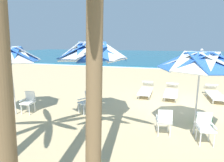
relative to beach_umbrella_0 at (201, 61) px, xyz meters
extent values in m
plane|color=#D3B784|center=(-0.40, 2.92, -2.27)|extent=(80.00, 80.00, 0.00)
cube|color=#19607F|center=(-0.40, 32.62, -2.22)|extent=(80.00, 36.00, 0.10)
cube|color=white|center=(-0.40, 14.32, -2.27)|extent=(80.00, 0.70, 0.01)
cylinder|color=silver|center=(0.00, 0.00, -1.20)|extent=(0.05, 0.05, 2.14)
cube|color=blue|center=(0.54, 0.22, 0.02)|extent=(1.37, 1.28, 0.52)
cube|color=white|center=(0.22, 0.54, 0.02)|extent=(1.28, 1.35, 0.52)
cube|color=blue|center=(-0.22, 0.54, 0.02)|extent=(1.28, 1.37, 0.52)
cube|color=white|center=(-0.54, 0.22, 0.02)|extent=(1.35, 1.28, 0.52)
cube|color=blue|center=(-0.54, -0.22, 0.02)|extent=(1.37, 1.28, 0.52)
cube|color=white|center=(-0.22, -0.54, 0.02)|extent=(1.28, 1.35, 0.52)
cube|color=blue|center=(0.22, -0.54, 0.02)|extent=(1.28, 1.37, 0.52)
cube|color=white|center=(0.54, -0.22, 0.02)|extent=(1.35, 1.28, 0.52)
sphere|color=silver|center=(0.00, 0.00, 0.32)|extent=(0.08, 0.08, 0.08)
cube|color=white|center=(-0.92, -0.28, -1.83)|extent=(0.51, 0.51, 0.05)
cube|color=white|center=(-0.89, -0.48, -1.61)|extent=(0.43, 0.16, 0.40)
cube|color=white|center=(-1.12, -0.32, -1.72)|extent=(0.11, 0.40, 0.03)
cube|color=white|center=(-0.72, -0.25, -1.72)|extent=(0.11, 0.40, 0.03)
cylinder|color=white|center=(-1.12, -0.14, -2.07)|extent=(0.04, 0.04, 0.41)
cylinder|color=white|center=(-0.77, -0.08, -2.07)|extent=(0.04, 0.04, 0.41)
cylinder|color=white|center=(-1.06, -0.49, -2.07)|extent=(0.04, 0.04, 0.41)
cylinder|color=white|center=(-0.72, -0.43, -2.07)|extent=(0.04, 0.04, 0.41)
cube|color=white|center=(0.22, -0.52, -1.83)|extent=(0.50, 0.50, 0.05)
cube|color=white|center=(0.19, -0.32, -1.61)|extent=(0.43, 0.16, 0.40)
cube|color=white|center=(0.41, -0.49, -1.72)|extent=(0.10, 0.40, 0.03)
cube|color=white|center=(0.02, -0.55, -1.72)|extent=(0.10, 0.40, 0.03)
cylinder|color=white|center=(0.42, -0.67, -2.07)|extent=(0.04, 0.04, 0.41)
cylinder|color=white|center=(0.07, -0.72, -2.07)|extent=(0.04, 0.04, 0.41)
cylinder|color=white|center=(0.36, -0.32, -2.07)|extent=(0.04, 0.04, 0.41)
cylinder|color=white|center=(0.01, -0.38, -2.07)|extent=(0.04, 0.04, 0.41)
cylinder|color=silver|center=(-3.40, 0.15, -1.11)|extent=(0.05, 0.05, 2.32)
cube|color=blue|center=(-2.86, 0.38, 0.24)|extent=(1.32, 1.29, 0.62)
cube|color=white|center=(-3.18, 0.70, 0.24)|extent=(1.27, 1.38, 0.62)
cube|color=blue|center=(-3.63, 0.70, 0.24)|extent=(1.29, 1.32, 0.62)
cube|color=white|center=(-3.95, 0.38, 0.24)|extent=(1.38, 1.27, 0.62)
cube|color=blue|center=(-3.95, -0.07, 0.24)|extent=(1.32, 1.29, 0.62)
cube|color=white|center=(-3.63, -0.39, 0.24)|extent=(1.27, 1.38, 0.62)
cube|color=blue|center=(-3.18, -0.39, 0.24)|extent=(1.29, 1.32, 0.62)
cube|color=white|center=(-2.86, -0.07, 0.24)|extent=(1.38, 1.27, 0.62)
sphere|color=silver|center=(-3.40, 0.15, 0.58)|extent=(0.08, 0.08, 0.08)
cube|color=white|center=(-3.96, 0.63, -1.83)|extent=(0.60, 0.60, 0.05)
cube|color=white|center=(-3.86, 0.80, -1.61)|extent=(0.41, 0.29, 0.40)
cube|color=white|center=(-3.79, 0.52, -1.72)|extent=(0.24, 0.36, 0.03)
cube|color=white|center=(-4.13, 0.73, -1.72)|extent=(0.24, 0.36, 0.03)
cylinder|color=white|center=(-3.90, 0.39, -2.07)|extent=(0.04, 0.04, 0.41)
cylinder|color=white|center=(-4.20, 0.56, -2.07)|extent=(0.04, 0.04, 0.41)
cylinder|color=white|center=(-3.72, 0.69, -2.07)|extent=(0.04, 0.04, 0.41)
cylinder|color=white|center=(-4.02, 0.87, -2.07)|extent=(0.04, 0.04, 0.41)
cylinder|color=silver|center=(-6.53, -0.24, -1.20)|extent=(0.05, 0.05, 2.16)
cube|color=blue|center=(-6.05, -0.04, 0.08)|extent=(1.19, 1.11, 0.60)
cube|color=white|center=(-6.33, 0.24, 0.08)|extent=(1.13, 1.13, 0.60)
cube|color=blue|center=(-6.73, 0.24, 0.08)|extent=(1.11, 1.19, 0.60)
cube|color=white|center=(-7.01, -0.04, 0.08)|extent=(1.13, 1.13, 0.60)
cube|color=blue|center=(-6.33, -0.72, 0.08)|extent=(1.11, 1.19, 0.60)
cube|color=white|center=(-6.05, -0.44, 0.08)|extent=(1.13, 1.13, 0.60)
sphere|color=silver|center=(-6.53, -0.24, 0.42)|extent=(0.08, 0.08, 0.08)
cube|color=white|center=(-6.15, 0.00, -1.83)|extent=(0.47, 0.47, 0.05)
cube|color=white|center=(-6.16, 0.20, -1.61)|extent=(0.42, 0.12, 0.40)
cube|color=white|center=(-5.95, 0.01, -1.72)|extent=(0.06, 0.40, 0.03)
cube|color=white|center=(-6.35, -0.01, -1.72)|extent=(0.06, 0.40, 0.03)
cylinder|color=white|center=(-5.96, -0.16, -2.07)|extent=(0.04, 0.04, 0.41)
cylinder|color=white|center=(-6.31, -0.19, -2.07)|extent=(0.04, 0.04, 0.41)
cylinder|color=white|center=(-5.98, 0.19, -2.07)|extent=(0.04, 0.04, 0.41)
cylinder|color=white|center=(-6.33, 0.17, -2.07)|extent=(0.04, 0.04, 0.41)
cube|color=white|center=(1.47, 3.96, -2.02)|extent=(0.70, 1.72, 0.06)
cube|color=white|center=(1.43, 5.01, -1.84)|extent=(0.62, 0.50, 0.36)
cube|color=white|center=(1.24, 3.31, -2.16)|extent=(0.06, 0.06, 0.22)
cube|color=white|center=(1.70, 4.61, -2.16)|extent=(0.06, 0.06, 0.22)
cube|color=white|center=(1.19, 4.59, -2.16)|extent=(0.06, 0.06, 0.22)
cube|color=white|center=(-0.62, 3.72, -2.02)|extent=(0.77, 1.75, 0.06)
cube|color=white|center=(-0.53, 4.77, -1.84)|extent=(0.64, 0.53, 0.36)
cube|color=white|center=(-0.41, 3.06, -2.16)|extent=(0.06, 0.06, 0.22)
cube|color=white|center=(-0.92, 3.10, -2.16)|extent=(0.06, 0.06, 0.22)
cube|color=white|center=(-0.31, 4.34, -2.16)|extent=(0.06, 0.06, 0.22)
cube|color=white|center=(-0.82, 4.38, -2.16)|extent=(0.06, 0.06, 0.22)
cube|color=white|center=(-1.90, 3.79, -2.02)|extent=(0.68, 1.71, 0.06)
cube|color=white|center=(-1.88, 4.84, -1.84)|extent=(0.62, 0.49, 0.36)
cube|color=white|center=(-1.66, 3.15, -2.16)|extent=(0.06, 0.06, 0.22)
cube|color=white|center=(-2.17, 3.16, -2.16)|extent=(0.06, 0.06, 0.22)
cube|color=white|center=(-1.63, 4.42, -2.16)|extent=(0.06, 0.06, 0.22)
cube|color=white|center=(-2.14, 4.43, -2.16)|extent=(0.06, 0.06, 0.22)
cylinder|color=brown|center=(-2.16, -2.82, 0.29)|extent=(0.29, 0.71, 5.13)
cube|color=#238C4C|center=(0.40, 0.79, -2.09)|extent=(0.48, 0.32, 0.36)
cube|color=white|center=(0.40, 0.79, -1.89)|extent=(0.50, 0.34, 0.04)
cube|color=red|center=(-0.29, 12.83, -2.17)|extent=(0.30, 0.24, 0.20)
cube|color=tan|center=(-0.29, 12.81, -1.81)|extent=(0.30, 0.25, 0.54)
sphere|color=tan|center=(-0.29, 12.80, -1.45)|extent=(0.20, 0.20, 0.20)
cube|color=tan|center=(-0.29, 13.23, -2.20)|extent=(0.26, 0.76, 0.14)
camera|label=1|loc=(-0.96, -5.86, 0.56)|focal=29.97mm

